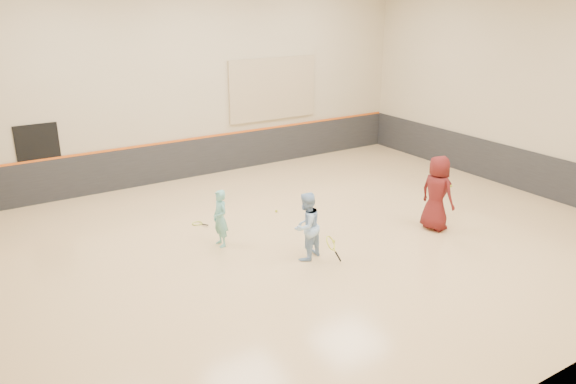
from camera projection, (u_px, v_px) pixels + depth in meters
room at (303, 210)px, 12.70m from camera, size 15.04×12.04×6.22m
wainscot_back at (196, 158)px, 17.52m from camera, size 14.90×0.04×1.20m
wainscot_right at (513, 167)px, 16.55m from camera, size 0.04×11.90×1.20m
accent_stripe at (195, 138)px, 17.31m from camera, size 14.90×0.03×0.06m
acoustic_panel at (273, 89)px, 18.29m from camera, size 3.20×0.08×2.00m
doorway at (41, 164)px, 15.09m from camera, size 1.10×0.05×2.20m
girl at (220, 218)px, 12.62m from camera, size 0.32×0.49×1.32m
instructor at (306, 226)px, 11.96m from camera, size 0.88×0.79×1.50m
young_man at (437, 193)px, 13.45m from camera, size 0.67×0.96×1.84m
held_racket at (331, 243)px, 11.90m from camera, size 0.42×0.42×0.66m
spare_racket at (197, 222)px, 14.01m from camera, size 0.59×0.59×0.08m
ball_under_racket at (334, 241)px, 12.96m from camera, size 0.07×0.07×0.07m
ball_in_hand at (451, 186)px, 13.35m from camera, size 0.07×0.07×0.07m
ball_beside_spare at (276, 211)px, 14.77m from camera, size 0.07×0.07×0.07m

